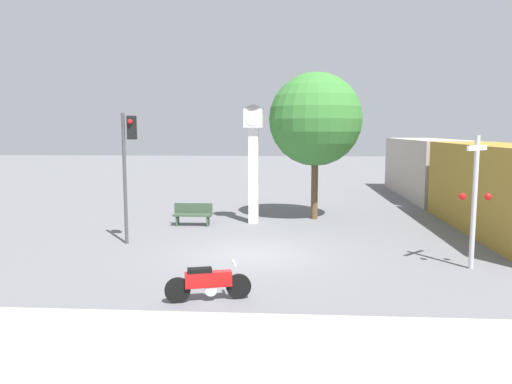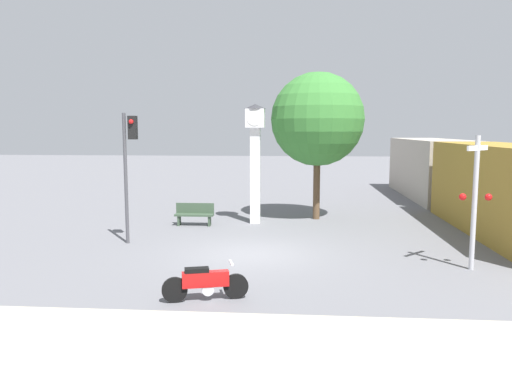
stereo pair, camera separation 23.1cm
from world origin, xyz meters
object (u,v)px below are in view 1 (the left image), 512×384
street_tree (315,120)px  freight_train (456,176)px  clock_tower (253,146)px  traffic_light (128,155)px  railroad_crossing_signal (475,197)px  bench (193,214)px  motorcycle (208,283)px

street_tree → freight_train: bearing=20.4°
clock_tower → street_tree: 3.10m
freight_train → street_tree: street_tree is taller
street_tree → clock_tower: bearing=-156.0°
traffic_light → railroad_crossing_signal: traffic_light is taller
bench → traffic_light: bearing=-114.1°
motorcycle → railroad_crossing_signal: bearing=8.7°
freight_train → bench: bearing=-159.4°
clock_tower → motorcycle: bearing=-92.0°
street_tree → bench: 6.72m
freight_train → railroad_crossing_signal: 10.84m
clock_tower → bench: (-2.47, -0.76, -2.78)m
motorcycle → freight_train: freight_train is taller
freight_train → traffic_light: 15.87m
street_tree → bench: street_tree is taller
clock_tower → railroad_crossing_signal: (6.74, -6.65, -1.19)m
clock_tower → street_tree: bearing=24.0°
railroad_crossing_signal → bench: (-9.21, 5.89, -1.59)m
traffic_light → street_tree: 8.65m
bench → street_tree: bearing=20.7°
motorcycle → bench: 9.33m
clock_tower → freight_train: clock_tower is taller
railroad_crossing_signal → street_tree: (-4.10, 7.83, 2.32)m
clock_tower → bench: clock_tower is taller
traffic_light → freight_train: bearing=30.3°
motorcycle → bench: size_ratio=1.23×
motorcycle → bench: bench is taller
freight_train → railroad_crossing_signal: (-2.90, -10.44, 0.38)m
bench → railroad_crossing_signal: bearing=-32.6°
railroad_crossing_signal → bench: railroad_crossing_signal is taller
freight_train → railroad_crossing_signal: bearing=-105.5°
railroad_crossing_signal → clock_tower: bearing=135.4°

